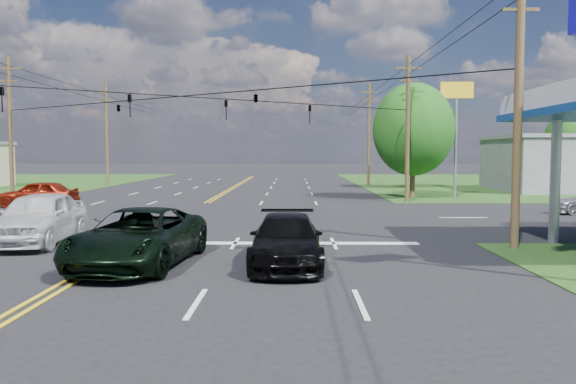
{
  "coord_description": "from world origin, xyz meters",
  "views": [
    {
      "loc": [
        5.58,
        -15.75,
        3.23
      ],
      "look_at": [
        5.36,
        6.0,
        1.71
      ],
      "focal_mm": 35.0,
      "sensor_mm": 36.0,
      "label": 1
    }
  ],
  "objects_px": {
    "pole_ne": "(408,127)",
    "pole_right_far": "(369,133)",
    "pickup_dkgreen": "(139,237)",
    "pickup_white": "(39,218)",
    "pole_nw": "(10,127)",
    "tree_far_r": "(572,140)",
    "pole_left_far": "(107,133)",
    "tree_right_b": "(413,142)",
    "suv_black": "(286,240)",
    "pole_se": "(518,102)",
    "tree_right_a": "(413,129)"
  },
  "relations": [
    {
      "from": "pole_ne",
      "to": "pole_right_far",
      "type": "bearing_deg",
      "value": 90.0
    },
    {
      "from": "pickup_dkgreen",
      "to": "pickup_white",
      "type": "relative_size",
      "value": 1.08
    },
    {
      "from": "pole_nw",
      "to": "pole_ne",
      "type": "xyz_separation_m",
      "value": [
        26.0,
        0.0,
        0.0
      ]
    },
    {
      "from": "pole_nw",
      "to": "tree_far_r",
      "type": "height_order",
      "value": "pole_nw"
    },
    {
      "from": "pickup_white",
      "to": "pole_left_far",
      "type": "bearing_deg",
      "value": 100.95
    },
    {
      "from": "pole_left_far",
      "to": "tree_right_b",
      "type": "xyz_separation_m",
      "value": [
        29.5,
        -4.0,
        -0.95
      ]
    },
    {
      "from": "pickup_dkgreen",
      "to": "suv_black",
      "type": "xyz_separation_m",
      "value": [
        4.23,
        0.05,
        -0.09
      ]
    },
    {
      "from": "tree_right_b",
      "to": "pickup_dkgreen",
      "type": "bearing_deg",
      "value": -113.18
    },
    {
      "from": "tree_far_r",
      "to": "pole_left_far",
      "type": "bearing_deg",
      "value": -177.56
    },
    {
      "from": "pole_se",
      "to": "pickup_dkgreen",
      "type": "relative_size",
      "value": 1.62
    },
    {
      "from": "pole_left_far",
      "to": "pickup_white",
      "type": "distance_m",
      "value": 37.47
    },
    {
      "from": "pickup_dkgreen",
      "to": "pickup_white",
      "type": "xyz_separation_m",
      "value": [
        -4.64,
        3.87,
        0.11
      ]
    },
    {
      "from": "pole_left_far",
      "to": "tree_right_b",
      "type": "relative_size",
      "value": 1.41
    },
    {
      "from": "pole_left_far",
      "to": "pole_right_far",
      "type": "height_order",
      "value": "same"
    },
    {
      "from": "pole_left_far",
      "to": "pole_right_far",
      "type": "xyz_separation_m",
      "value": [
        26.0,
        0.0,
        0.0
      ]
    },
    {
      "from": "tree_right_a",
      "to": "tree_right_b",
      "type": "xyz_separation_m",
      "value": [
        2.5,
        12.0,
        -0.65
      ]
    },
    {
      "from": "pole_ne",
      "to": "pole_left_far",
      "type": "height_order",
      "value": "pole_left_far"
    },
    {
      "from": "pole_nw",
      "to": "pickup_white",
      "type": "relative_size",
      "value": 1.74
    },
    {
      "from": "pole_ne",
      "to": "suv_black",
      "type": "xyz_separation_m",
      "value": [
        -7.63,
        -20.83,
        -4.19
      ]
    },
    {
      "from": "tree_right_a",
      "to": "pole_left_far",
      "type": "bearing_deg",
      "value": 149.35
    },
    {
      "from": "pole_right_far",
      "to": "tree_far_r",
      "type": "distance_m",
      "value": 21.1
    },
    {
      "from": "tree_right_a",
      "to": "tree_right_b",
      "type": "height_order",
      "value": "tree_right_a"
    },
    {
      "from": "tree_right_a",
      "to": "suv_black",
      "type": "relative_size",
      "value": 1.64
    },
    {
      "from": "tree_far_r",
      "to": "suv_black",
      "type": "distance_m",
      "value": 50.83
    },
    {
      "from": "suv_black",
      "to": "tree_right_a",
      "type": "bearing_deg",
      "value": 70.07
    },
    {
      "from": "pole_right_far",
      "to": "tree_right_b",
      "type": "bearing_deg",
      "value": -48.81
    },
    {
      "from": "tree_right_a",
      "to": "tree_far_r",
      "type": "distance_m",
      "value": 26.91
    },
    {
      "from": "tree_right_a",
      "to": "tree_right_b",
      "type": "relative_size",
      "value": 1.15
    },
    {
      "from": "tree_right_a",
      "to": "pickup_white",
      "type": "distance_m",
      "value": 26.87
    },
    {
      "from": "pole_se",
      "to": "pickup_white",
      "type": "xyz_separation_m",
      "value": [
        -16.5,
        1.0,
        -3.99
      ]
    },
    {
      "from": "pickup_dkgreen",
      "to": "suv_black",
      "type": "bearing_deg",
      "value": 6.66
    },
    {
      "from": "pole_nw",
      "to": "tree_right_b",
      "type": "distance_m",
      "value": 33.1
    },
    {
      "from": "pole_left_far",
      "to": "pole_right_far",
      "type": "bearing_deg",
      "value": 0.0
    },
    {
      "from": "pole_nw",
      "to": "pole_left_far",
      "type": "relative_size",
      "value": 0.95
    },
    {
      "from": "pole_nw",
      "to": "pickup_white",
      "type": "distance_m",
      "value": 19.88
    },
    {
      "from": "tree_far_r",
      "to": "suv_black",
      "type": "relative_size",
      "value": 1.53
    },
    {
      "from": "pole_left_far",
      "to": "tree_far_r",
      "type": "height_order",
      "value": "pole_left_far"
    },
    {
      "from": "tree_right_a",
      "to": "tree_far_r",
      "type": "xyz_separation_m",
      "value": [
        20.0,
        18.0,
        -0.33
      ]
    },
    {
      "from": "pole_right_far",
      "to": "suv_black",
      "type": "bearing_deg",
      "value": -100.84
    },
    {
      "from": "pole_ne",
      "to": "tree_right_b",
      "type": "height_order",
      "value": "pole_ne"
    },
    {
      "from": "tree_right_b",
      "to": "pickup_dkgreen",
      "type": "distance_m",
      "value": 39.17
    },
    {
      "from": "pole_ne",
      "to": "tree_far_r",
      "type": "xyz_separation_m",
      "value": [
        21.0,
        21.0,
        -0.37
      ]
    },
    {
      "from": "pole_nw",
      "to": "pickup_dkgreen",
      "type": "xyz_separation_m",
      "value": [
        14.14,
        -20.87,
        -4.1
      ]
    },
    {
      "from": "tree_far_r",
      "to": "tree_right_b",
      "type": "bearing_deg",
      "value": -161.08
    },
    {
      "from": "tree_right_b",
      "to": "tree_far_r",
      "type": "height_order",
      "value": "tree_far_r"
    },
    {
      "from": "pole_ne",
      "to": "suv_black",
      "type": "height_order",
      "value": "pole_ne"
    },
    {
      "from": "pole_left_far",
      "to": "tree_right_b",
      "type": "height_order",
      "value": "pole_left_far"
    },
    {
      "from": "pole_ne",
      "to": "tree_right_a",
      "type": "height_order",
      "value": "pole_ne"
    },
    {
      "from": "tree_right_a",
      "to": "pickup_white",
      "type": "xyz_separation_m",
      "value": [
        -17.5,
        -20.0,
        -3.94
      ]
    },
    {
      "from": "pickup_white",
      "to": "pole_right_far",
      "type": "bearing_deg",
      "value": 61.55
    }
  ]
}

